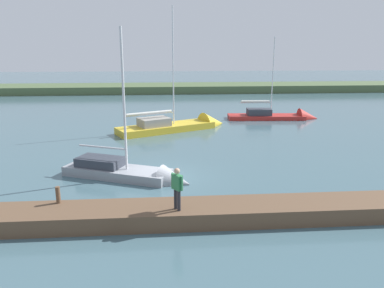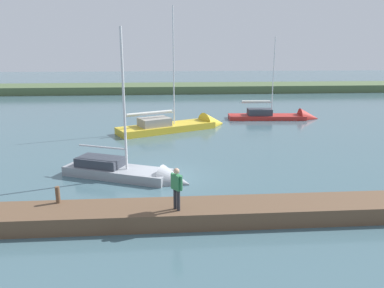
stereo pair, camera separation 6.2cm
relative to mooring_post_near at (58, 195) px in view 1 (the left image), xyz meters
name	(u,v)px [view 1 (the left image)]	position (x,y,z in m)	size (l,w,h in m)	color
ground_plane	(158,177)	(-4.14, -5.03, -1.09)	(200.00, 200.00, 0.00)	#42606B
far_shoreline	(160,92)	(-4.14, -47.58, -1.09)	(180.00, 8.00, 2.40)	#4C603D
dock_pier	(157,214)	(-4.14, 0.69, -0.73)	(27.61, 1.97, 0.73)	brown
mooring_post_near	(58,195)	(0.00, 0.00, 0.00)	(0.19, 0.19, 0.73)	brown
sailboat_far_left	(182,127)	(-6.18, -17.71, -0.89)	(10.40, 6.67, 11.62)	gold
sailboat_outer_mooring	(281,118)	(-16.63, -21.90, -0.96)	(9.37, 2.77, 9.23)	#B22823
sailboat_near_dock	(133,176)	(-2.72, -4.88, -0.94)	(7.56, 4.57, 9.06)	gray
person_on_dock	(177,186)	(-5.00, 1.08, 0.67)	(0.46, 0.55, 1.77)	#28282D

